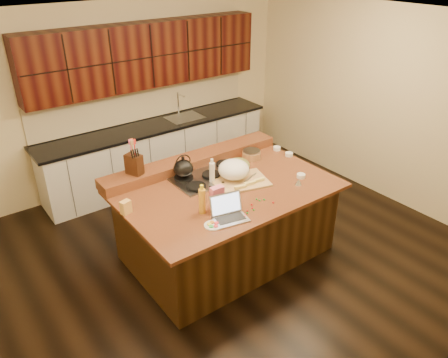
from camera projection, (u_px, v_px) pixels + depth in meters
room at (227, 152)px, 4.73m from camera, size 5.52×5.02×2.72m
island at (227, 221)px, 5.14m from camera, size 2.40×1.60×0.92m
back_ledge at (193, 161)px, 5.40m from camera, size 2.40×0.30×0.12m
cooktop at (211, 176)px, 5.13m from camera, size 0.92×0.52×0.05m
back_counter at (155, 120)px, 6.63m from camera, size 3.70×0.66×2.40m
kettle at (183, 169)px, 5.01m from camera, size 0.27×0.27×0.21m
green_bowl at (238, 165)px, 5.15m from camera, size 0.32×0.32×0.15m
laptop at (228, 212)px, 4.35m from camera, size 0.38×0.33×0.23m
oil_bottle at (202, 201)px, 4.39m from camera, size 0.08×0.08×0.27m
vinegar_bottle at (212, 173)px, 4.96m from camera, size 0.07×0.07×0.25m
wooden_tray at (235, 172)px, 5.00m from camera, size 0.72×0.60×0.25m
ramekin_a at (301, 176)px, 5.12m from camera, size 0.13×0.13×0.04m
ramekin_b at (289, 154)px, 5.65m from camera, size 0.13×0.13×0.04m
ramekin_c at (277, 148)px, 5.82m from camera, size 0.12×0.12×0.04m
strainer_bowl at (251, 155)px, 5.58m from camera, size 0.26×0.26×0.09m
kitchen_timer at (299, 182)px, 4.96m from camera, size 0.08×0.08×0.07m
pink_bag at (217, 198)px, 4.45m from camera, size 0.14×0.08×0.26m
candy_plate at (213, 225)px, 4.24m from camera, size 0.23×0.23×0.01m
package_box at (126, 207)px, 4.41m from camera, size 0.12×0.10×0.14m
utensil_crock at (135, 168)px, 4.93m from camera, size 0.13×0.13×0.14m
knife_block at (134, 164)px, 4.90m from camera, size 0.18×0.22×0.23m
gumdrop_0 at (247, 211)px, 4.47m from camera, size 0.02×0.02×0.02m
gumdrop_1 at (257, 199)px, 4.67m from camera, size 0.02×0.02×0.02m
gumdrop_2 at (237, 210)px, 4.47m from camera, size 0.02×0.02×0.02m
gumdrop_3 at (247, 213)px, 4.43m from camera, size 0.02×0.02×0.02m
gumdrop_4 at (252, 208)px, 4.51m from camera, size 0.02×0.02×0.02m
gumdrop_5 at (242, 215)px, 4.40m from camera, size 0.02×0.02×0.02m
gumdrop_6 at (245, 217)px, 4.37m from camera, size 0.02×0.02×0.02m
gumdrop_7 at (260, 200)px, 4.65m from camera, size 0.02×0.02×0.02m
gumdrop_8 at (245, 214)px, 4.40m from camera, size 0.02×0.02×0.02m
gumdrop_9 at (254, 210)px, 4.48m from camera, size 0.02×0.02×0.02m
gumdrop_10 at (273, 202)px, 4.61m from camera, size 0.02×0.02×0.02m
gumdrop_11 at (232, 207)px, 4.54m from camera, size 0.02×0.02×0.02m
gumdrop_12 at (252, 204)px, 4.57m from camera, size 0.02×0.02×0.02m
gumdrop_13 at (264, 200)px, 4.66m from camera, size 0.02×0.02×0.02m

